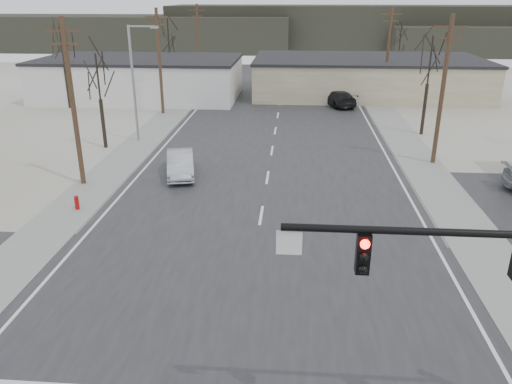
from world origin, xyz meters
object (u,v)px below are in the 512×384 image
Objects in this scene: fire_hydrant at (77,202)px; car_far_b at (273,72)px; car_far_a at (338,98)px; sedan_crossing at (180,164)px.

fire_hydrant is 49.22m from car_far_b.
sedan_crossing is at bearing 41.92° from car_far_a.
car_far_b reaches higher than fire_hydrant.
sedan_crossing is 0.86× the size of car_far_a.
car_far_b is at bearing 71.44° from sedan_crossing.
sedan_crossing reaches higher than fire_hydrant.
car_far_b is (8.51, 48.48, 0.23)m from fire_hydrant.
car_far_b is at bearing 80.04° from fire_hydrant.
fire_hydrant is at bearing -83.24° from car_far_b.
sedan_crossing is 1.28× the size of car_far_b.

